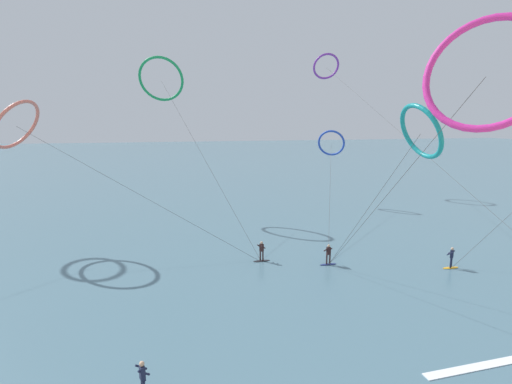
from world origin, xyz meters
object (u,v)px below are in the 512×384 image
(kite_emerald, at_px, (161,79))
(kite_violet, at_px, (326,67))
(surfer_charcoal, at_px, (262,253))
(kite_magenta, at_px, (486,73))
(kite_cobalt, at_px, (331,143))
(kite_coral, at_px, (17,125))
(surfer_amber, at_px, (451,259))
(kite_teal, at_px, (421,132))
(surfer_navy, at_px, (328,256))
(surfer_crimson, at_px, (143,382))

(kite_emerald, bearing_deg, kite_violet, -138.80)
(kite_violet, xyz_separation_m, kite_emerald, (-25.99, -11.69, -3.69))
(surfer_charcoal, distance_m, kite_magenta, 20.74)
(kite_cobalt, height_order, kite_emerald, kite_emerald)
(kite_magenta, bearing_deg, kite_coral, -168.08)
(surfer_amber, xyz_separation_m, kite_teal, (-6.40, -3.80, 10.06))
(surfer_charcoal, distance_m, surfer_navy, 5.42)
(surfer_crimson, bearing_deg, kite_teal, 91.81)
(kite_magenta, bearing_deg, surfer_navy, 148.00)
(kite_cobalt, distance_m, kite_emerald, 23.43)
(surfer_crimson, relative_size, kite_coral, 0.08)
(surfer_crimson, bearing_deg, kite_coral, -171.15)
(kite_coral, distance_m, kite_magenta, 35.23)
(surfer_charcoal, bearing_deg, surfer_amber, 33.85)
(kite_coral, bearing_deg, surfer_crimson, 46.36)
(surfer_charcoal, height_order, surfer_navy, same)
(surfer_amber, distance_m, kite_emerald, 36.05)
(surfer_navy, relative_size, kite_violet, 0.03)
(kite_magenta, bearing_deg, surfer_amber, 106.30)
(surfer_navy, relative_size, kite_magenta, 0.11)
(kite_teal, distance_m, kite_emerald, 32.42)
(kite_teal, height_order, kite_emerald, kite_emerald)
(surfer_navy, xyz_separation_m, kite_violet, (13.44, 33.09, 19.21))
(kite_cobalt, bearing_deg, surfer_crimson, 87.60)
(kite_coral, bearing_deg, kite_emerald, 151.25)
(kite_coral, xyz_separation_m, kite_teal, (27.69, -17.30, -0.28))
(surfer_amber, height_order, kite_coral, kite_coral)
(surfer_navy, distance_m, kite_coral, 29.04)
(surfer_crimson, xyz_separation_m, kite_emerald, (1.18, 33.76, 15.51))
(surfer_crimson, relative_size, kite_cobalt, 0.07)
(surfer_charcoal, height_order, kite_coral, kite_coral)
(kite_coral, distance_m, kite_emerald, 17.25)
(surfer_amber, distance_m, kite_magenta, 18.48)
(kite_coral, bearing_deg, kite_violet, 140.61)
(kite_emerald, bearing_deg, surfer_navy, 137.39)
(surfer_crimson, relative_size, kite_teal, 0.13)
(surfer_charcoal, xyz_separation_m, kite_coral, (-19.94, 8.62, 10.33))
(surfer_navy, relative_size, surfer_amber, 1.00)
(surfer_amber, relative_size, kite_emerald, 0.08)
(surfer_amber, height_order, kite_magenta, kite_magenta)
(kite_violet, xyz_separation_m, kite_teal, (-10.73, -39.77, -9.15))
(kite_violet, distance_m, kite_emerald, 28.74)
(kite_violet, bearing_deg, surfer_crimson, 63.84)
(surfer_amber, distance_m, surfer_crimson, 24.74)
(surfer_amber, height_order, kite_cobalt, kite_cobalt)
(surfer_amber, bearing_deg, kite_cobalt, 50.06)
(surfer_amber, xyz_separation_m, kite_cobalt, (0.40, 24.28, 7.66))
(kite_magenta, bearing_deg, kite_teal, 128.31)
(surfer_charcoal, relative_size, surfer_crimson, 1.00)
(surfer_crimson, bearing_deg, kite_violet, 131.90)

